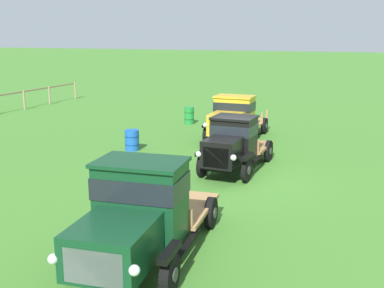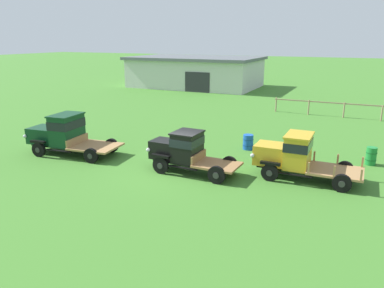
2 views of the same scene
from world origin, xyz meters
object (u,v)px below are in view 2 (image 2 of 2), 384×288
(vintage_truck_midrow_center, at_px, (294,155))
(oil_drum_beside_row, at_px, (248,142))
(vintage_truck_foreground_near, at_px, (64,133))
(vintage_truck_second_in_line, at_px, (184,150))
(farm_shed, at_px, (196,72))
(oil_drum_near_fence, at_px, (371,156))

(vintage_truck_midrow_center, height_order, oil_drum_beside_row, vintage_truck_midrow_center)
(vintage_truck_foreground_near, relative_size, vintage_truck_second_in_line, 1.21)
(vintage_truck_midrow_center, xyz_separation_m, oil_drum_beside_row, (-3.26, 3.54, -0.65))
(vintage_truck_foreground_near, relative_size, vintage_truck_midrow_center, 1.13)
(farm_shed, relative_size, vintage_truck_second_in_line, 3.61)
(vintage_truck_midrow_center, distance_m, oil_drum_near_fence, 4.90)
(vintage_truck_second_in_line, height_order, oil_drum_near_fence, vintage_truck_second_in_line)
(farm_shed, xyz_separation_m, oil_drum_near_fence, (21.55, -25.54, -1.52))
(oil_drum_beside_row, xyz_separation_m, oil_drum_near_fence, (6.61, -0.01, 0.03))
(farm_shed, relative_size, vintage_truck_foreground_near, 2.99)
(oil_drum_near_fence, bearing_deg, oil_drum_beside_row, 179.89)
(farm_shed, bearing_deg, vintage_truck_midrow_center, -57.95)
(oil_drum_near_fence, bearing_deg, vintage_truck_second_in_line, -149.08)
(oil_drum_beside_row, bearing_deg, vintage_truck_midrow_center, -47.39)
(vintage_truck_foreground_near, relative_size, oil_drum_near_fence, 5.95)
(vintage_truck_second_in_line, xyz_separation_m, oil_drum_near_fence, (8.34, 5.00, -0.62))
(farm_shed, relative_size, vintage_truck_midrow_center, 3.37)
(vintage_truck_foreground_near, height_order, oil_drum_near_fence, vintage_truck_foreground_near)
(vintage_truck_second_in_line, xyz_separation_m, oil_drum_beside_row, (1.74, 5.01, -0.65))
(vintage_truck_foreground_near, distance_m, vintage_truck_second_in_line, 7.51)
(vintage_truck_second_in_line, distance_m, oil_drum_near_fence, 9.75)
(vintage_truck_second_in_line, bearing_deg, vintage_truck_foreground_near, -178.92)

